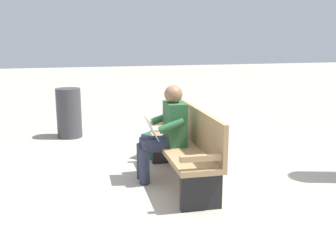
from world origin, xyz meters
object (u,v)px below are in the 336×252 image
at_px(bench_near, 187,146).
at_px(trash_bin, 69,113).
at_px(person_seated, 166,130).
at_px(backpack, 153,145).

xyz_separation_m(bench_near, trash_bin, (2.69, 1.32, -0.02)).
bearing_deg(person_seated, trash_bin, 26.02).
relative_size(backpack, trash_bin, 0.42).
bearing_deg(person_seated, backpack, -0.43).
bearing_deg(trash_bin, backpack, -144.14).
relative_size(person_seated, backpack, 3.21).
height_order(bench_near, person_seated, person_seated).
distance_m(bench_near, person_seated, 0.32).
bearing_deg(backpack, person_seated, 176.82).
height_order(bench_near, trash_bin, bench_near).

